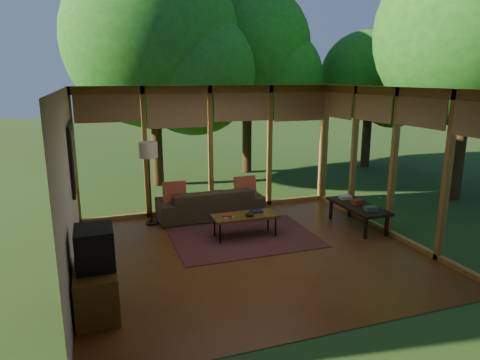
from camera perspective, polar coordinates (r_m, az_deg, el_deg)
name	(u,v)px	position (r m, az deg, el deg)	size (l,w,h in m)	color
floor	(251,252)	(7.29, 1.48, -9.60)	(5.50, 5.50, 0.00)	brown
ceiling	(252,88)	(6.70, 1.62, 12.14)	(5.50, 5.50, 0.00)	silver
wall_left	(68,188)	(6.46, -21.94, -1.02)	(0.04, 5.00, 2.70)	beige
wall_front	(334,223)	(4.70, 12.40, -5.58)	(5.50, 0.04, 2.70)	beige
window_wall_back	(211,150)	(9.21, -3.95, 4.05)	(5.50, 0.12, 2.70)	olive
window_wall_right	(393,163)	(8.23, 19.78, 2.14)	(0.12, 5.00, 2.70)	olive
exterior_lawn	(368,151)	(17.87, 16.70, 3.73)	(40.00, 40.00, 0.00)	#28491B
tree_nw	(152,40)	(11.67, -11.65, 17.82)	(4.48, 4.48, 6.03)	#3A2915
tree_ne	(246,48)	(13.10, 0.86, 17.22)	(3.74, 3.74, 5.58)	#3A2915
tree_se	(469,33)	(11.20, 28.24, 16.84)	(4.14, 4.14, 5.88)	#3A2915
tree_far	(365,77)	(14.35, 16.36, 13.08)	(2.79, 2.79, 4.29)	#3A2915
rug	(244,237)	(7.90, 0.57, -7.67)	(2.58, 1.83, 0.01)	maroon
sofa	(210,203)	(8.93, -3.98, -3.06)	(2.17, 0.85, 0.63)	#3E301F
pillow_left	(175,193)	(8.65, -8.72, -1.75)	(0.45, 0.15, 0.45)	maroon
pillow_right	(245,187)	(9.02, 0.68, -0.96)	(0.45, 0.15, 0.45)	maroon
ct_book_lower	(228,217)	(7.65, -1.66, -4.95)	(0.19, 0.14, 0.03)	#B2AAA2
ct_book_upper	(228,215)	(7.64, -1.66, -4.73)	(0.18, 0.13, 0.03)	maroon
ct_book_side	(256,211)	(7.95, 2.20, -4.20)	(0.22, 0.16, 0.03)	black
ct_bowl	(250,214)	(7.72, 1.30, -4.60)	(0.16, 0.16, 0.07)	black
media_cabinet	(96,289)	(5.77, -18.59, -13.60)	(0.50, 1.00, 0.60)	brown
television	(95,247)	(5.55, -18.81, -8.51)	(0.45, 0.55, 0.50)	black
console_book_a	(371,209)	(8.29, 17.04, -3.67)	(0.22, 0.16, 0.08)	#2D4F45
console_book_b	(357,202)	(8.64, 15.30, -2.83)	(0.19, 0.14, 0.09)	maroon
console_book_c	(345,197)	(8.96, 13.87, -2.23)	(0.24, 0.18, 0.07)	#B2AAA2
floor_lamp	(148,155)	(8.45, -12.11, 3.31)	(0.36, 0.36, 1.65)	black
coffee_table	(245,217)	(7.81, 0.69, -4.91)	(1.20, 0.50, 0.43)	brown
side_console	(358,207)	(8.63, 15.45, -3.49)	(0.60, 1.40, 0.46)	black
wall_painting	(73,157)	(7.79, -21.39, 2.89)	(0.06, 1.35, 1.15)	black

